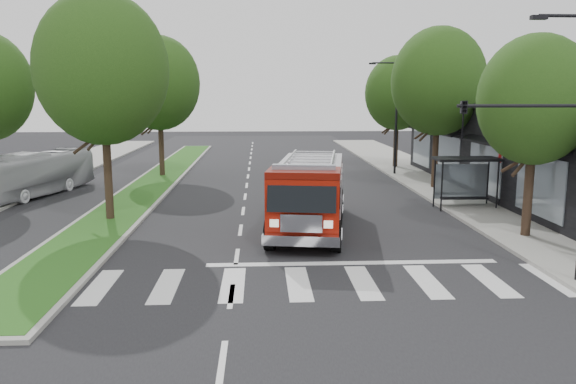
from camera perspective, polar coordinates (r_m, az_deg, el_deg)
The scene contains 14 objects.
ground at distance 20.27m, azimuth -5.22°, elevation -6.56°, with size 140.00×140.00×0.00m, color black.
sidewalk_right at distance 32.15m, azimuth 18.40°, elevation -0.76°, with size 5.00×80.00×0.15m, color gray.
median at distance 38.47m, azimuth -13.12°, elevation 1.16°, with size 3.00×50.00×0.15m.
storefront_row at distance 33.72m, azimuth 25.78°, elevation 3.40°, with size 8.00×30.00×5.00m, color black.
bus_shelter at distance 29.68m, azimuth 17.55°, elevation 2.28°, with size 3.20×1.60×2.61m.
tree_right_near at distance 23.93m, azimuth 23.81°, elevation 8.53°, with size 4.40×4.40×8.05m.
tree_right_mid at distance 35.09m, azimuth 15.04°, elevation 10.78°, with size 5.60×5.60×9.72m.
tree_right_far at distance 44.72m, azimuth 11.05°, elevation 9.83°, with size 5.00×5.00×8.73m.
tree_median_near at distance 26.36m, azimuth -18.36°, elevation 11.75°, with size 5.80×5.80×10.16m.
tree_median_far at distance 40.03m, azimuth -12.98°, elevation 10.71°, with size 5.60×5.60×9.72m.
streetlight_right_near at distance 18.21m, azimuth 26.00°, elevation 5.57°, with size 4.08×0.22×8.00m.
streetlight_right_far at distance 40.57m, azimuth 10.75°, elevation 7.93°, with size 2.11×0.20×8.00m.
fire_engine at distance 24.05m, azimuth 2.19°, elevation -0.18°, with size 4.10×9.49×3.18m.
city_bus at distance 35.22m, azimuth -24.28°, elevation 1.69°, with size 2.09×8.95×2.49m, color #BABBBF.
Camera 1 is at (0.85, -19.43, 5.71)m, focal length 35.00 mm.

